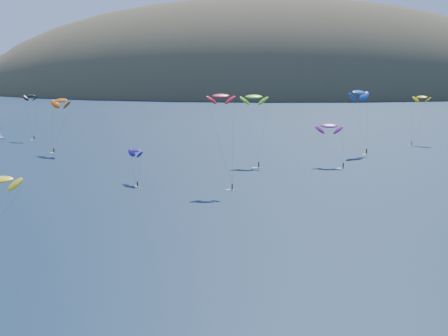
% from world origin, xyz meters
% --- Properties ---
extents(island, '(730.00, 300.00, 210.00)m').
position_xyz_m(island, '(39.40, 562.36, -10.74)').
color(island, '#3D3526').
rests_on(island, ground).
extents(kitesurfer_1, '(11.02, 9.74, 22.73)m').
position_xyz_m(kitesurfer_1, '(-70.42, 161.06, 19.86)').
color(kitesurfer_1, gold).
rests_on(kitesurfer_1, ground).
extents(kitesurfer_2, '(8.48, 10.91, 16.36)m').
position_xyz_m(kitesurfer_2, '(-45.79, 38.29, 14.18)').
color(kitesurfer_2, gold).
rests_on(kitesurfer_2, ground).
extents(kitesurfer_3, '(9.29, 14.58, 25.44)m').
position_xyz_m(kitesurfer_3, '(3.40, 141.07, 22.83)').
color(kitesurfer_3, gold).
rests_on(kitesurfer_3, ground).
extents(kitesurfer_4, '(11.20, 11.49, 26.03)m').
position_xyz_m(kitesurfer_4, '(43.59, 164.70, 22.99)').
color(kitesurfer_4, gold).
rests_on(kitesurfer_4, ground).
extents(kitesurfer_6, '(9.66, 10.83, 15.93)m').
position_xyz_m(kitesurfer_6, '(29.07, 136.64, 13.37)').
color(kitesurfer_6, gold).
rests_on(kitesurfer_6, ground).
extents(kitesurfer_9, '(7.96, 6.71, 28.10)m').
position_xyz_m(kitesurfer_9, '(-6.30, 99.38, 25.93)').
color(kitesurfer_9, gold).
rests_on(kitesurfer_9, ground).
extents(kitesurfer_10, '(6.80, 12.12, 11.37)m').
position_xyz_m(kitesurfer_10, '(-31.91, 105.39, 9.44)').
color(kitesurfer_10, gold).
rests_on(kitesurfer_10, ground).
extents(kitesurfer_11, '(10.31, 13.95, 21.46)m').
position_xyz_m(kitesurfer_11, '(75.14, 192.28, 19.32)').
color(kitesurfer_11, gold).
rests_on(kitesurfer_11, ground).
extents(kitesurfer_12, '(8.08, 8.59, 21.20)m').
position_xyz_m(kitesurfer_12, '(-95.17, 197.74, 19.06)').
color(kitesurfer_12, gold).
rests_on(kitesurfer_12, ground).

